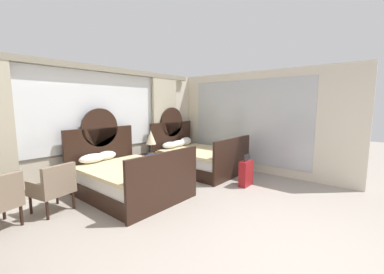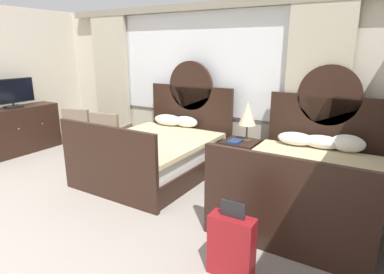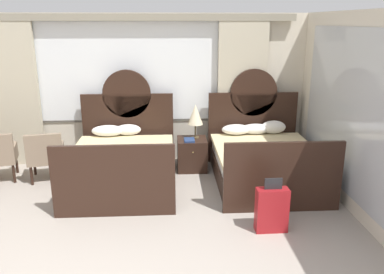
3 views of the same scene
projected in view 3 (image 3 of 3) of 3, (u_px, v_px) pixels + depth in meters
wall_back_window at (130, 86)px, 7.09m from camera, size 6.42×0.22×2.70m
wall_right_mirror at (367, 119)px, 4.98m from camera, size 0.08×4.90×2.70m
bed_near_window at (123, 163)px, 6.28m from camera, size 1.64×2.14×1.74m
bed_near_mirror at (264, 160)px, 6.41m from camera, size 1.64×2.14×1.74m
nightstand_between_beds at (192, 154)px, 6.95m from camera, size 0.51×0.54×0.56m
table_lamp_on_nightstand at (195, 115)px, 6.82m from camera, size 0.27×0.27×0.61m
book_on_nightstand at (189, 140)px, 6.76m from camera, size 0.18×0.26×0.03m
armchair_by_window_left at (45, 154)px, 6.42m from camera, size 0.66×0.66×0.84m
suitcase_on_floor at (272, 210)px, 4.88m from camera, size 0.40×0.18×0.71m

